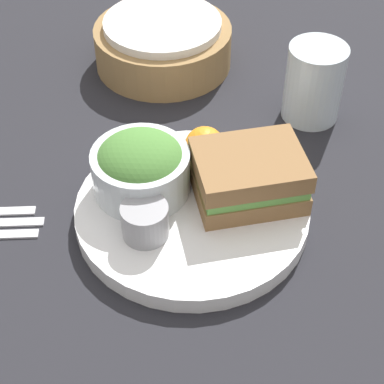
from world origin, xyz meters
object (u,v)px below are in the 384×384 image
object	(u,v)px
dressing_cup	(145,221)
drink_glass	(314,83)
sandwich	(249,177)
salad_bowl	(141,167)
bread_basket	(163,43)
plate	(192,211)

from	to	relation	value
dressing_cup	drink_glass	xyz separation A→B (m)	(0.26, 0.17, 0.01)
sandwich	salad_bowl	size ratio (longest dim) A/B	1.12
sandwich	drink_glass	world-z (taller)	drink_glass
sandwich	dressing_cup	world-z (taller)	sandwich
dressing_cup	bread_basket	world-z (taller)	bread_basket
dressing_cup	drink_glass	bearing A→B (deg)	33.70
sandwich	bread_basket	distance (m)	0.32
sandwich	dressing_cup	bearing A→B (deg)	-167.34
dressing_cup	salad_bowl	bearing A→B (deg)	81.70
plate	bread_basket	bearing A→B (deg)	82.92
bread_basket	plate	bearing A→B (deg)	-97.08
sandwich	bread_basket	bearing A→B (deg)	94.64
plate	sandwich	size ratio (longest dim) A/B	2.13
dressing_cup	bread_basket	size ratio (longest dim) A/B	0.25
dressing_cup	bread_basket	bearing A→B (deg)	74.16
dressing_cup	drink_glass	world-z (taller)	drink_glass
plate	salad_bowl	xyz separation A→B (m)	(-0.05, 0.04, 0.04)
salad_bowl	plate	bearing A→B (deg)	-39.41
salad_bowl	dressing_cup	size ratio (longest dim) A/B	2.18
salad_bowl	bread_basket	bearing A→B (deg)	72.36
plate	bread_basket	size ratio (longest dim) A/B	1.32
drink_glass	bread_basket	xyz separation A→B (m)	(-0.16, 0.17, -0.02)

